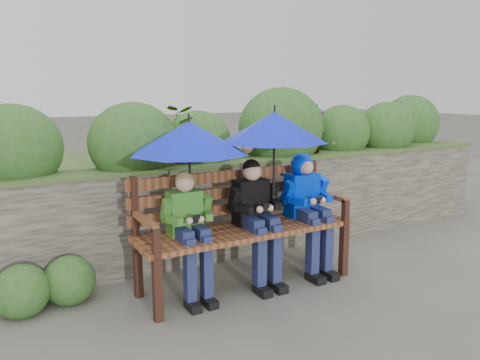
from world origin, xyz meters
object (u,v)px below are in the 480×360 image
park_bench (241,220)px  umbrella_right (274,127)px  boy_left (189,226)px  boy_middle (256,214)px  boy_right (307,201)px  umbrella_left (189,138)px

park_bench → umbrella_right: size_ratio=2.10×
boy_left → boy_middle: boy_middle is taller
boy_middle → boy_right: bearing=1.1°
boy_middle → umbrella_left: (-0.62, 0.06, 0.71)m
boy_right → umbrella_left: size_ratio=1.17×
boy_left → umbrella_right: umbrella_right is taller
boy_left → umbrella_left: umbrella_left is taller
park_bench → boy_right: size_ratio=1.72×
park_bench → umbrella_right: 0.89m
boy_middle → umbrella_right: size_ratio=1.21×
park_bench → boy_right: boy_right is taller
park_bench → umbrella_left: 0.94m
boy_left → boy_middle: 0.66m
boy_left → umbrella_right: size_ratio=1.15×
boy_middle → umbrella_right: (0.17, -0.03, 0.78)m
umbrella_right → boy_right: bearing=5.1°
boy_right → boy_left: bearing=-179.7°
park_bench → boy_left: size_ratio=1.82×
boy_right → umbrella_right: umbrella_right is taller
boy_right → umbrella_left: (-1.20, 0.05, 0.67)m
boy_left → umbrella_left: bearing=54.1°
umbrella_left → boy_left: bearing=-125.9°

